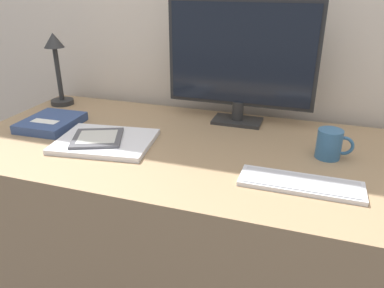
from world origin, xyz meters
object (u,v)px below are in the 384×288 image
object	(u,v)px
monitor	(241,59)
ereader	(97,138)
laptop	(106,141)
notebook	(51,123)
coffee_mug	(330,144)
keyboard	(301,184)
desk_lamp	(57,62)

from	to	relation	value
monitor	ereader	distance (m)	0.57
laptop	ereader	world-z (taller)	ereader
notebook	coffee_mug	bearing A→B (deg)	2.81
monitor	ereader	size ratio (longest dim) A/B	2.63
keyboard	ereader	world-z (taller)	ereader
keyboard	coffee_mug	world-z (taller)	coffee_mug
laptop	notebook	size ratio (longest dim) A/B	1.55
keyboard	coffee_mug	bearing A→B (deg)	71.23
keyboard	coffee_mug	size ratio (longest dim) A/B	2.95
coffee_mug	keyboard	bearing A→B (deg)	-108.77
keyboard	notebook	world-z (taller)	notebook
ereader	monitor	bearing A→B (deg)	41.43
coffee_mug	monitor	bearing A→B (deg)	146.66
ereader	notebook	bearing A→B (deg)	161.05
monitor	coffee_mug	distance (m)	0.44
monitor	desk_lamp	world-z (taller)	monitor
desk_lamp	notebook	size ratio (longest dim) A/B	1.38
monitor	notebook	size ratio (longest dim) A/B	2.48
notebook	keyboard	bearing A→B (deg)	-9.79
laptop	coffee_mug	xyz separation A→B (m)	(0.70, 0.12, 0.04)
ereader	coffee_mug	bearing A→B (deg)	10.40
laptop	notebook	world-z (taller)	notebook
desk_lamp	coffee_mug	size ratio (longest dim) A/B	2.77
laptop	ereader	distance (m)	0.03
laptop	coffee_mug	distance (m)	0.72
keyboard	ereader	xyz separation A→B (m)	(-0.66, 0.07, 0.01)
ereader	desk_lamp	world-z (taller)	desk_lamp
monitor	coffee_mug	world-z (taller)	monitor
laptop	coffee_mug	bearing A→B (deg)	9.86
ereader	desk_lamp	bearing A→B (deg)	138.92
laptop	notebook	distance (m)	0.28
monitor	coffee_mug	bearing A→B (deg)	-33.34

